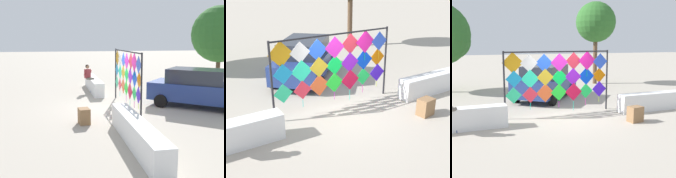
# 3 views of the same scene
# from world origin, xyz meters

# --- Properties ---
(ground) EXTENTS (120.00, 120.00, 0.00)m
(ground) POSITION_xyz_m (0.00, 0.00, 0.00)
(ground) COLOR #ADA393
(plaza_ledge_right) EXTENTS (4.61, 0.55, 0.77)m
(plaza_ledge_right) POSITION_xyz_m (4.66, -0.20, 0.38)
(plaza_ledge_right) COLOR white
(plaza_ledge_right) RESTS_ON ground
(kite_display_rack) EXTENTS (4.55, 0.11, 2.60)m
(kite_display_rack) POSITION_xyz_m (-0.03, 0.67, 1.62)
(kite_display_rack) COLOR #232328
(kite_display_rack) RESTS_ON ground
(parked_car) EXTENTS (4.40, 4.68, 1.75)m
(parked_car) POSITION_xyz_m (0.47, 3.99, 0.89)
(parked_car) COLOR navy
(parked_car) RESTS_ON ground
(cardboard_box_large) EXTENTS (0.55, 0.44, 0.58)m
(cardboard_box_large) POSITION_xyz_m (2.17, -1.49, 0.29)
(cardboard_box_large) COLOR olive
(cardboard_box_large) RESTS_ON ground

